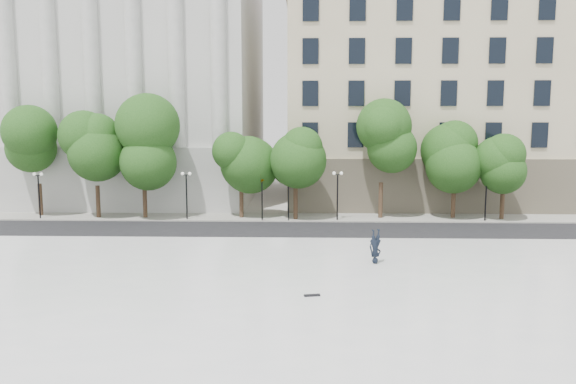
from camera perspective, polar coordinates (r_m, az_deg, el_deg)
name	(u,v)px	position (r m, az deg, el deg)	size (l,w,h in m)	color
ground	(225,315)	(25.51, -6.44, -12.31)	(160.00, 160.00, 0.00)	beige
plaza	(233,289)	(28.25, -5.58, -9.82)	(44.00, 22.00, 0.45)	white
street	(258,232)	(42.76, -3.06, -4.06)	(60.00, 8.00, 0.02)	black
far_sidewalk	(264,217)	(48.62, -2.49, -2.57)	(60.00, 4.00, 0.12)	#A9A59C
building_west	(119,78)	(65.71, -16.84, 11.00)	(31.50, 27.65, 25.60)	beige
building_east	(455,94)	(64.83, 16.64, 9.52)	(36.00, 26.15, 23.00)	beige
traffic_light_west	(262,177)	(46.42, -2.67, 1.52)	(0.74, 1.85, 4.23)	black
traffic_light_east	(289,177)	(46.30, 0.05, 1.57)	(0.95, 1.96, 4.28)	black
person_lying	(375,259)	(32.30, 8.85, -6.72)	(0.71, 0.47, 1.95)	black
skateboard	(312,295)	(26.41, 2.46, -10.44)	(0.75, 0.19, 0.08)	black
street_trees	(276,158)	(47.47, -1.25, 3.45)	(43.89, 5.34, 8.04)	#382619
lamp_posts	(262,187)	(46.82, -2.68, 0.50)	(38.35, 0.28, 4.18)	black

